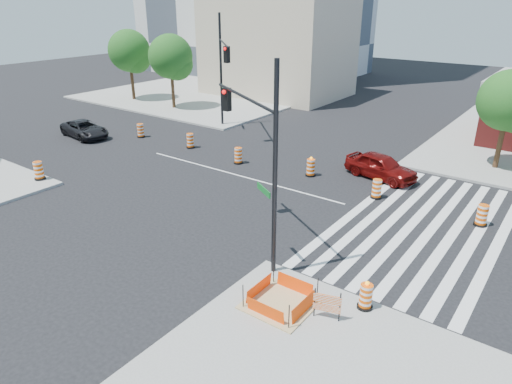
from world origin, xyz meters
TOP-DOWN VIEW (x-y plane):
  - ground at (0.00, 0.00)m, footprint 120.00×120.00m
  - sidewalk_nw at (-18.00, 18.00)m, footprint 22.00×22.00m
  - crosswalk_east at (10.95, 0.00)m, footprint 6.75×13.50m
  - lane_centerline at (0.00, 0.00)m, footprint 14.00×0.12m
  - excavation_pit at (9.00, -9.00)m, footprint 2.20×2.20m
  - beige_midrise at (-12.00, 22.00)m, footprint 14.00×10.00m
  - red_coupe at (6.98, 4.56)m, footprint 4.54×2.56m
  - dark_suv at (-14.31, -0.49)m, footprint 4.68×2.62m
  - signal_pole_se at (6.23, -6.58)m, footprint 5.13×3.18m
  - signal_pole_nw at (-6.87, 6.98)m, footprint 4.68×4.67m
  - pit_drum at (11.38, -7.49)m, footprint 0.53×0.53m
  - sw_corner_drum at (-8.45, -7.50)m, footprint 0.61×0.61m
  - barricade at (10.61, -8.75)m, footprint 0.88×0.31m
  - tree_north_a at (-21.88, 10.57)m, footprint 4.09×4.09m
  - tree_north_b at (-15.74, 10.24)m, footprint 4.00×4.00m
  - tree_north_c at (12.14, 10.18)m, footprint 3.54×3.54m
  - median_drum_0 at (-10.87, 1.97)m, footprint 0.60×0.60m
  - median_drum_1 at (-6.00, 2.26)m, footprint 0.60×0.60m
  - median_drum_2 at (-1.28, 1.69)m, footprint 0.60×0.60m
  - median_drum_3 at (3.53, 2.49)m, footprint 0.60×0.60m
  - median_drum_4 at (7.94, 1.70)m, footprint 0.60×0.60m
  - median_drum_5 at (13.09, 1.57)m, footprint 0.60×0.60m

SIDE VIEW (x-z plane):
  - ground at x=0.00m, z-range 0.00..0.00m
  - lane_centerline at x=0.00m, z-range 0.00..0.01m
  - crosswalk_east at x=10.95m, z-range 0.00..0.01m
  - sidewalk_nw at x=-18.00m, z-range 0.00..0.15m
  - excavation_pit at x=9.00m, z-range -0.23..0.67m
  - median_drum_0 at x=-10.87m, z-range -0.03..0.99m
  - median_drum_1 at x=-6.00m, z-range -0.03..0.99m
  - median_drum_2 at x=-1.28m, z-range -0.03..0.99m
  - median_drum_4 at x=7.94m, z-range -0.03..0.99m
  - median_drum_5 at x=13.09m, z-range -0.03..0.99m
  - median_drum_3 at x=3.53m, z-range -0.10..1.08m
  - pit_drum at x=11.38m, z-range 0.06..1.10m
  - dark_suv at x=-14.31m, z-range 0.00..1.24m
  - sw_corner_drum at x=-8.45m, z-range 0.12..1.17m
  - red_coupe at x=6.98m, z-range 0.00..1.46m
  - barricade at x=10.61m, z-range 0.20..1.27m
  - tree_north_c at x=12.14m, z-range 1.03..7.04m
  - tree_north_b at x=-15.74m, z-range 1.17..7.97m
  - tree_north_a at x=-21.88m, z-range 1.19..8.14m
  - signal_pole_se at x=6.23m, z-range 0.89..8.71m
  - beige_midrise at x=-12.00m, z-range 0.00..10.00m
  - signal_pole_nw at x=-6.87m, z-range 0.96..9.51m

